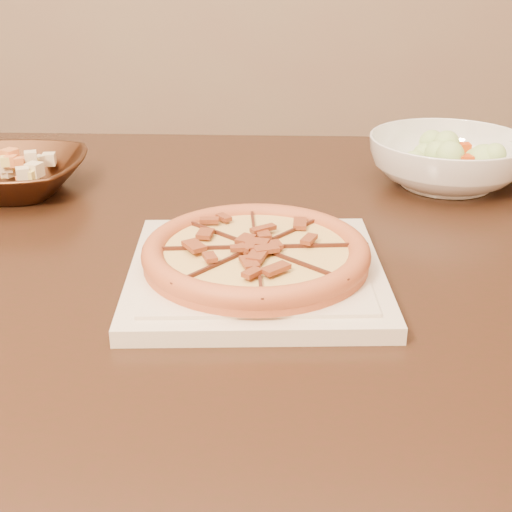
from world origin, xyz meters
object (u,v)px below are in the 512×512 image
object	(u,v)px
bronze_bowl	(11,176)
salad_bowl	(447,161)
dining_table	(161,299)
plate	(256,272)
pizza	(256,253)

from	to	relation	value
bronze_bowl	salad_bowl	world-z (taller)	salad_bowl
dining_table	salad_bowl	world-z (taller)	salad_bowl
salad_bowl	bronze_bowl	bearing A→B (deg)	-176.85
salad_bowl	plate	bearing A→B (deg)	-131.50
bronze_bowl	pizza	bearing A→B (deg)	-38.93
pizza	plate	bearing A→B (deg)	-17.56
plate	salad_bowl	size ratio (longest dim) A/B	1.19
pizza	bronze_bowl	distance (m)	0.46
dining_table	plate	bearing A→B (deg)	-46.34
dining_table	salad_bowl	distance (m)	0.47
bronze_bowl	dining_table	bearing A→B (deg)	-34.11
pizza	bronze_bowl	xyz separation A→B (m)	(-0.36, 0.29, -0.01)
pizza	salad_bowl	size ratio (longest dim) A/B	1.05
dining_table	plate	size ratio (longest dim) A/B	5.49
plate	bronze_bowl	bearing A→B (deg)	141.08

